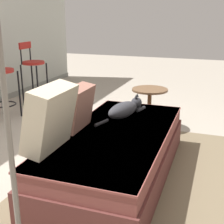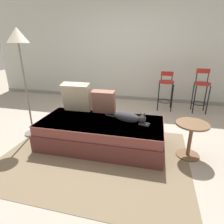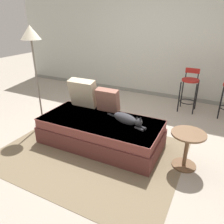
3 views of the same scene
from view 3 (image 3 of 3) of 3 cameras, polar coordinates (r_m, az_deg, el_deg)
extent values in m
plane|color=#A89E8E|center=(3.83, 0.05, -5.28)|extent=(16.00, 16.00, 0.00)
cube|color=#B7BCB2|center=(5.47, 11.39, 17.57)|extent=(8.00, 0.10, 2.60)
cube|color=gray|center=(5.69, 10.21, 4.89)|extent=(8.00, 0.02, 0.09)
cube|color=#75664C|center=(3.31, -5.57, -10.48)|extent=(2.57, 1.98, 0.01)
cube|color=brown|center=(3.46, -2.99, -6.23)|extent=(1.88, 0.91, 0.27)
cube|color=brown|center=(3.36, -3.06, -3.17)|extent=(1.84, 0.87, 0.15)
cube|color=brown|center=(3.33, -3.09, -2.16)|extent=(1.86, 0.88, 0.02)
cube|color=beige|center=(3.75, -7.52, 4.96)|extent=(0.47, 0.27, 0.49)
cube|color=#936051|center=(3.54, -1.13, 3.13)|extent=(0.37, 0.20, 0.39)
ellipsoid|color=#333338|center=(3.19, 3.47, -1.70)|extent=(0.45, 0.29, 0.15)
sphere|color=#333338|center=(3.05, 6.94, -2.70)|extent=(0.11, 0.11, 0.11)
cone|color=black|center=(3.02, 6.56, -1.37)|extent=(0.03, 0.03, 0.04)
cone|color=black|center=(3.01, 7.45, -1.55)|extent=(0.03, 0.03, 0.04)
cylinder|color=#333338|center=(3.04, 7.07, -4.37)|extent=(0.14, 0.08, 0.04)
cylinder|color=#333338|center=(3.08, 7.76, -3.98)|extent=(0.14, 0.08, 0.04)
cylinder|color=black|center=(3.42, -0.03, -0.86)|extent=(0.18, 0.08, 0.03)
cylinder|color=black|center=(4.71, 17.13, 3.71)|extent=(0.02, 0.02, 0.65)
cylinder|color=black|center=(4.68, 20.77, 3.05)|extent=(0.02, 0.02, 0.65)
cylinder|color=black|center=(5.00, 17.82, 4.77)|extent=(0.02, 0.02, 0.65)
cylinder|color=black|center=(4.96, 21.25, 4.15)|extent=(0.02, 0.02, 0.65)
torus|color=black|center=(4.87, 19.05, 2.59)|extent=(0.32, 0.32, 0.02)
cylinder|color=maroon|center=(4.73, 19.81, 7.83)|extent=(0.34, 0.34, 0.04)
cylinder|color=black|center=(4.86, 18.76, 9.26)|extent=(0.02, 0.02, 0.19)
cylinder|color=black|center=(4.83, 21.58, 8.78)|extent=(0.02, 0.02, 0.19)
cube|color=maroon|center=(4.82, 20.33, 10.09)|extent=(0.28, 0.03, 0.10)
cylinder|color=black|center=(4.67, 26.50, 2.02)|extent=(0.02, 0.02, 0.65)
cylinder|color=black|center=(4.94, 26.65, 3.09)|extent=(0.02, 0.02, 0.65)
cylinder|color=brown|center=(3.07, 18.77, -9.54)|extent=(0.05, 0.05, 0.48)
cylinder|color=brown|center=(3.20, 18.21, -13.02)|extent=(0.32, 0.32, 0.02)
cylinder|color=brown|center=(2.94, 19.42, -5.40)|extent=(0.44, 0.44, 0.02)
cylinder|color=slate|center=(4.29, -17.50, -2.91)|extent=(0.28, 0.28, 0.02)
cylinder|color=slate|center=(4.02, -18.81, 6.61)|extent=(0.03, 0.03, 1.51)
cone|color=beige|center=(3.87, -20.59, 18.92)|extent=(0.32, 0.32, 0.22)
camera|label=1|loc=(4.30, -39.44, 12.20)|focal=50.00mm
camera|label=2|loc=(0.81, -48.71, -9.79)|focal=30.00mm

